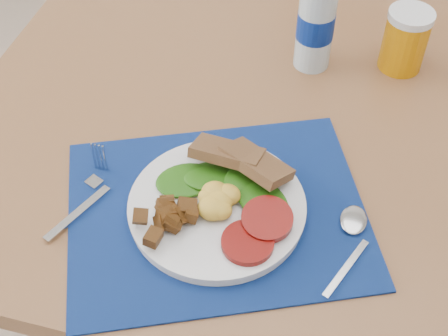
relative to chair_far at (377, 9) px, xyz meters
name	(u,v)px	position (x,y,z in m)	size (l,w,h in m)	color
table	(375,170)	(0.04, -0.63, 0.09)	(1.40, 0.90, 0.75)	brown
chair_far	(377,9)	(0.00, 0.00, 0.00)	(0.44, 0.42, 1.14)	brown
placemat	(217,212)	(-0.18, -0.86, 0.18)	(0.43, 0.33, 0.00)	black
breakfast_plate	(213,205)	(-0.19, -0.86, 0.20)	(0.25, 0.25, 0.06)	silver
fork	(88,193)	(-0.38, -0.87, 0.18)	(0.06, 0.17, 0.00)	#B2B5BA
spoon	(351,236)	(0.01, -0.85, 0.18)	(0.05, 0.16, 0.00)	#B2B5BA
water_bottle	(317,18)	(-0.11, -0.48, 0.27)	(0.07, 0.07, 0.22)	#ADBFCC
juice_glass	(405,42)	(0.05, -0.45, 0.23)	(0.08, 0.08, 0.11)	#CA7B05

